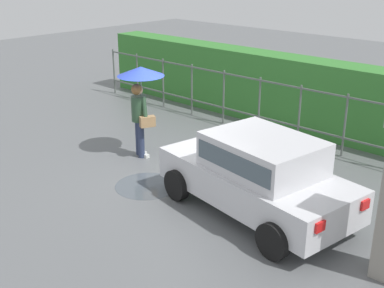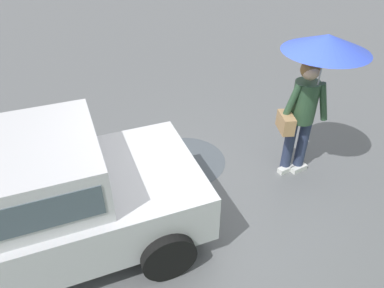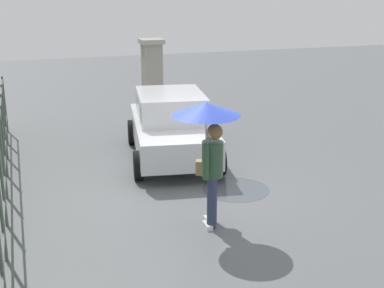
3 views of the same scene
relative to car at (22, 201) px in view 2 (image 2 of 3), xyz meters
The scene contains 4 objects.
ground_plane 2.48m from the car, 169.61° to the left, with size 40.00×40.00×0.00m, color slate.
car is the anchor object (origin of this frame).
pedestrian 3.73m from the car, behind, with size 1.06×1.06×2.09m.
puddle_near 2.50m from the car, 165.01° to the right, with size 1.30×1.30×0.00m, color #4C545B.
Camera 2 is at (2.13, 2.75, 3.38)m, focal length 32.65 mm.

